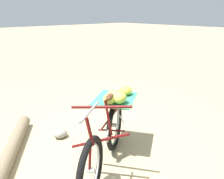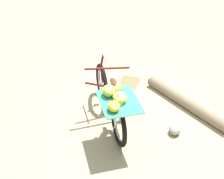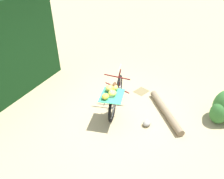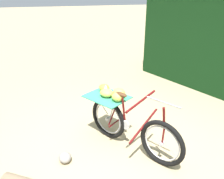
% 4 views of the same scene
% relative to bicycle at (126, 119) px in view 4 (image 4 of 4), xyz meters
% --- Properties ---
extents(ground_plane, '(60.00, 60.00, 0.00)m').
position_rel_bicycle_xyz_m(ground_plane, '(-0.02, -0.11, -0.51)').
color(ground_plane, tan).
extents(foliage_hedge, '(4.05, 2.36, 2.72)m').
position_rel_bicycle_xyz_m(foliage_hedge, '(-1.74, 2.89, 0.86)').
color(foliage_hedge, black).
rests_on(foliage_hedge, ground_plane).
extents(bicycle, '(1.65, 1.23, 1.03)m').
position_rel_bicycle_xyz_m(bicycle, '(0.00, 0.00, 0.00)').
color(bicycle, black).
rests_on(bicycle, ground_plane).
extents(path_stone, '(0.22, 0.19, 0.14)m').
position_rel_bicycle_xyz_m(path_stone, '(0.14, -1.01, -0.44)').
color(path_stone, gray).
rests_on(path_stone, ground_plane).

